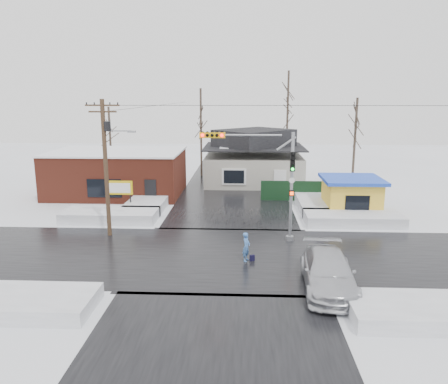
{
  "coord_description": "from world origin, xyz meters",
  "views": [
    {
      "loc": [
        1.02,
        -24.15,
        9.22
      ],
      "look_at": [
        -0.31,
        3.81,
        3.0
      ],
      "focal_mm": 35.0,
      "sensor_mm": 36.0,
      "label": 1
    }
  ],
  "objects_px": {
    "traffic_signal": "(267,171)",
    "marquee_sign": "(119,189)",
    "utility_pole": "(107,160)",
    "car": "(328,272)",
    "pedestrian": "(246,247)",
    "kiosk": "(351,195)"
  },
  "relations": [
    {
      "from": "utility_pole",
      "to": "marquee_sign",
      "type": "xyz_separation_m",
      "value": [
        -1.07,
        5.99,
        -3.19
      ]
    },
    {
      "from": "utility_pole",
      "to": "car",
      "type": "relative_size",
      "value": 1.53
    },
    {
      "from": "pedestrian",
      "to": "car",
      "type": "xyz_separation_m",
      "value": [
        3.95,
        -3.48,
        0.02
      ]
    },
    {
      "from": "marquee_sign",
      "to": "kiosk",
      "type": "relative_size",
      "value": 0.55
    },
    {
      "from": "marquee_sign",
      "to": "kiosk",
      "type": "xyz_separation_m",
      "value": [
        18.5,
        0.5,
        -0.46
      ]
    },
    {
      "from": "traffic_signal",
      "to": "utility_pole",
      "type": "distance_m",
      "value": 10.39
    },
    {
      "from": "kiosk",
      "to": "traffic_signal",
      "type": "bearing_deg",
      "value": -135.16
    },
    {
      "from": "traffic_signal",
      "to": "car",
      "type": "xyz_separation_m",
      "value": [
        2.69,
        -7.18,
        -3.68
      ]
    },
    {
      "from": "traffic_signal",
      "to": "marquee_sign",
      "type": "bearing_deg",
      "value": 150.28
    },
    {
      "from": "traffic_signal",
      "to": "car",
      "type": "distance_m",
      "value": 8.5
    },
    {
      "from": "kiosk",
      "to": "car",
      "type": "distance_m",
      "value": 14.88
    },
    {
      "from": "traffic_signal",
      "to": "utility_pole",
      "type": "height_order",
      "value": "utility_pole"
    },
    {
      "from": "car",
      "to": "utility_pole",
      "type": "bearing_deg",
      "value": 152.57
    },
    {
      "from": "utility_pole",
      "to": "car",
      "type": "xyz_separation_m",
      "value": [
        13.05,
        -7.71,
        -4.26
      ]
    },
    {
      "from": "utility_pole",
      "to": "pedestrian",
      "type": "distance_m",
      "value": 10.91
    },
    {
      "from": "pedestrian",
      "to": "kiosk",
      "type": "bearing_deg",
      "value": -17.91
    },
    {
      "from": "marquee_sign",
      "to": "car",
      "type": "bearing_deg",
      "value": -44.14
    },
    {
      "from": "kiosk",
      "to": "car",
      "type": "height_order",
      "value": "kiosk"
    },
    {
      "from": "marquee_sign",
      "to": "pedestrian",
      "type": "relative_size",
      "value": 1.53
    },
    {
      "from": "car",
      "to": "kiosk",
      "type": "bearing_deg",
      "value": 76.0
    },
    {
      "from": "marquee_sign",
      "to": "traffic_signal",
      "type": "bearing_deg",
      "value": -29.72
    },
    {
      "from": "utility_pole",
      "to": "kiosk",
      "type": "relative_size",
      "value": 1.96
    }
  ]
}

